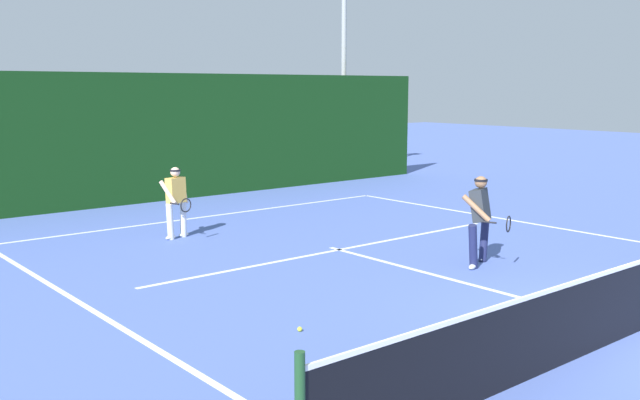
% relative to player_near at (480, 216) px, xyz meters
% --- Properties ---
extents(court_line_baseline_far, '(10.65, 0.10, 0.01)m').
position_rel_player_near_xyz_m(court_line_baseline_far, '(-1.15, 7.42, -0.90)').
color(court_line_baseline_far, white).
rests_on(court_line_baseline_far, ground_plane).
extents(court_line_service, '(8.69, 0.10, 0.01)m').
position_rel_player_near_xyz_m(court_line_service, '(-1.15, 2.54, -0.90)').
color(court_line_service, white).
rests_on(court_line_service, ground_plane).
extents(court_line_centre, '(0.10, 6.40, 0.01)m').
position_rel_player_near_xyz_m(court_line_centre, '(-1.15, -0.40, -0.90)').
color(court_line_centre, white).
rests_on(court_line_centre, ground_plane).
extents(player_near, '(0.97, 0.97, 1.64)m').
position_rel_player_near_xyz_m(player_near, '(0.00, 0.00, 0.00)').
color(player_near, '#1E234C').
rests_on(player_near, ground_plane).
extents(player_far, '(0.65, 0.87, 1.53)m').
position_rel_player_near_xyz_m(player_far, '(-3.09, 5.58, -0.06)').
color(player_far, silver).
rests_on(player_far, ground_plane).
extents(tennis_ball, '(0.07, 0.07, 0.07)m').
position_rel_player_near_xyz_m(tennis_ball, '(-3.36, -2.59, -0.87)').
color(tennis_ball, '#D1E033').
rests_on(tennis_ball, ground_plane).
extents(tennis_ball_extra, '(0.07, 0.07, 0.07)m').
position_rel_player_near_xyz_m(tennis_ball_extra, '(-4.71, -0.75, -0.87)').
color(tennis_ball_extra, '#D1E033').
rests_on(tennis_ball_extra, ground_plane).
extents(back_fence_windscreen, '(20.30, 0.12, 3.59)m').
position_rel_player_near_xyz_m(back_fence_windscreen, '(-1.15, 10.41, 0.90)').
color(back_fence_windscreen, '#103512').
rests_on(back_fence_windscreen, ground_plane).
extents(light_pole, '(0.55, 0.44, 7.56)m').
position_rel_player_near_xyz_m(light_pole, '(7.19, 11.87, 3.73)').
color(light_pole, '#9EA39E').
rests_on(light_pole, ground_plane).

